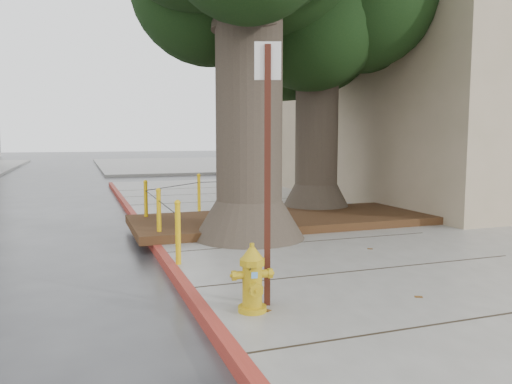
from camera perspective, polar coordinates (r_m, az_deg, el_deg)
ground at (r=6.97m, az=8.92°, el=-10.35°), size 140.00×140.00×0.00m
sidewalk_far at (r=37.08m, az=-5.22°, el=3.23°), size 16.00×20.00×0.15m
curb_red at (r=8.66m, az=-11.12°, el=-6.61°), size 0.14×26.00×0.16m
planter_bed at (r=10.74m, az=3.22°, el=-3.17°), size 6.40×2.60×0.16m
building_corner at (r=19.75m, az=23.50°, el=14.50°), size 12.00×13.00×10.00m
building_side_white at (r=37.29m, az=11.62°, el=9.95°), size 10.00×10.00×9.00m
building_side_grey at (r=45.67m, az=14.25°, el=11.07°), size 12.00×14.00×12.00m
tree_far at (r=12.99m, az=8.27°, el=19.69°), size 4.50×3.80×7.17m
bollard_ring at (r=10.59m, az=-6.63°, el=-0.97°), size 3.79×5.39×0.95m
fire_hydrant at (r=5.31m, az=-0.42°, el=-9.86°), size 0.39×0.35×0.73m
signpost at (r=5.33m, az=1.32°, el=3.74°), size 0.27×0.12×2.82m
car_silver at (r=26.71m, az=0.43°, el=3.32°), size 3.80×1.70×1.27m
car_red at (r=28.60m, az=8.23°, el=3.50°), size 4.05×1.50×1.32m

